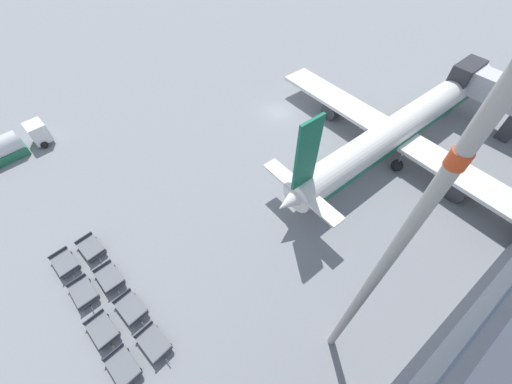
% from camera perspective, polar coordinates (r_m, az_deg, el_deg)
% --- Properties ---
extents(ground_plane, '(500.00, 500.00, 0.00)m').
position_cam_1_polar(ground_plane, '(45.54, 4.16, 14.39)').
color(ground_plane, gray).
extents(airplane, '(34.47, 39.05, 12.27)m').
position_cam_1_polar(airplane, '(41.44, 24.70, 10.54)').
color(airplane, white).
rests_on(airplane, ground_plane).
extents(fuel_tanker_primary, '(3.65, 8.32, 3.14)m').
position_cam_1_polar(fuel_tanker_primary, '(48.00, -38.35, 6.44)').
color(fuel_tanker_primary, white).
rests_on(fuel_tanker_primary, ground_plane).
extents(baggage_dolly_row_near_col_a, '(3.54, 2.02, 0.92)m').
position_cam_1_polar(baggage_dolly_row_near_col_a, '(34.34, -31.41, -11.01)').
color(baggage_dolly_row_near_col_a, slate).
rests_on(baggage_dolly_row_near_col_a, ground_plane).
extents(baggage_dolly_row_near_col_b, '(3.52, 1.94, 0.92)m').
position_cam_1_polar(baggage_dolly_row_near_col_b, '(32.08, -28.92, -15.70)').
color(baggage_dolly_row_near_col_b, slate).
rests_on(baggage_dolly_row_near_col_b, ground_plane).
extents(baggage_dolly_row_near_col_c, '(3.55, 2.02, 0.92)m').
position_cam_1_polar(baggage_dolly_row_near_col_c, '(30.06, -26.15, -21.62)').
color(baggage_dolly_row_near_col_c, slate).
rests_on(baggage_dolly_row_near_col_c, ground_plane).
extents(baggage_dolly_row_near_col_d, '(3.55, 2.02, 0.92)m').
position_cam_1_polar(baggage_dolly_row_near_col_d, '(28.63, -23.03, -27.26)').
color(baggage_dolly_row_near_col_d, slate).
rests_on(baggage_dolly_row_near_col_d, ground_plane).
extents(baggage_dolly_row_mid_a_col_a, '(3.56, 2.06, 0.92)m').
position_cam_1_polar(baggage_dolly_row_mid_a_col_a, '(34.08, -27.79, -8.99)').
color(baggage_dolly_row_mid_a_col_a, slate).
rests_on(baggage_dolly_row_mid_a_col_a, ground_plane).
extents(baggage_dolly_row_mid_a_col_b, '(3.52, 1.96, 0.92)m').
position_cam_1_polar(baggage_dolly_row_mid_a_col_b, '(31.74, -25.10, -13.91)').
color(baggage_dolly_row_mid_a_col_b, slate).
rests_on(baggage_dolly_row_mid_a_col_b, ground_plane).
extents(baggage_dolly_row_mid_a_col_c, '(3.56, 2.07, 0.92)m').
position_cam_1_polar(baggage_dolly_row_mid_a_col_c, '(29.84, -21.79, -19.00)').
color(baggage_dolly_row_mid_a_col_c, slate).
rests_on(baggage_dolly_row_mid_a_col_c, ground_plane).
extents(baggage_dolly_row_mid_a_col_d, '(3.56, 2.07, 0.92)m').
position_cam_1_polar(baggage_dolly_row_mid_a_col_d, '(28.34, -18.11, -24.61)').
color(baggage_dolly_row_mid_a_col_d, slate).
rests_on(baggage_dolly_row_mid_a_col_d, ground_plane).
extents(apron_light_mast, '(2.00, 0.70, 25.84)m').
position_cam_1_polar(apron_light_mast, '(15.29, 23.48, -10.26)').
color(apron_light_mast, '#ADA89E').
rests_on(apron_light_mast, ground_plane).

